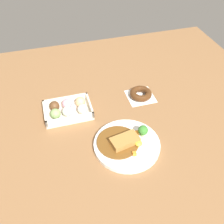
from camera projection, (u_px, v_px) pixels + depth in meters
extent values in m
plane|color=brown|center=(120.00, 135.00, 1.04)|extent=(1.60, 1.60, 0.00)
cylinder|color=white|center=(127.00, 145.00, 0.99)|extent=(0.26, 0.26, 0.02)
cylinder|color=brown|center=(118.00, 142.00, 0.99)|extent=(0.16, 0.16, 0.01)
cube|color=#A87538|center=(125.00, 141.00, 0.97)|extent=(0.12, 0.08, 0.02)
cylinder|color=white|center=(138.00, 145.00, 0.98)|extent=(0.06, 0.06, 0.00)
ellipsoid|color=yellow|center=(139.00, 143.00, 0.97)|extent=(0.03, 0.03, 0.02)
cylinder|color=#8CB766|center=(143.00, 134.00, 1.01)|extent=(0.01, 0.01, 0.02)
sphere|color=#387A2D|center=(143.00, 130.00, 0.99)|extent=(0.04, 0.04, 0.04)
cube|color=orange|center=(133.00, 133.00, 1.02)|extent=(0.01, 0.01, 0.01)
cube|color=orange|center=(137.00, 133.00, 1.02)|extent=(0.02, 0.02, 0.01)
cube|color=orange|center=(134.00, 154.00, 0.94)|extent=(0.02, 0.02, 0.01)
cube|color=beige|center=(68.00, 112.00, 1.13)|extent=(0.20, 0.14, 0.01)
cube|color=beige|center=(90.00, 105.00, 1.13)|extent=(0.01, 0.14, 0.03)
cube|color=beige|center=(45.00, 113.00, 1.09)|extent=(0.01, 0.14, 0.03)
cube|color=beige|center=(65.00, 99.00, 1.16)|extent=(0.20, 0.01, 0.03)
cube|color=beige|center=(70.00, 119.00, 1.07)|extent=(0.20, 0.01, 0.03)
sphere|color=#DBB77A|center=(80.00, 102.00, 1.14)|extent=(0.04, 0.04, 0.04)
sphere|color=pink|center=(67.00, 104.00, 1.13)|extent=(0.04, 0.04, 0.04)
sphere|color=brown|center=(54.00, 106.00, 1.12)|extent=(0.04, 0.04, 0.04)
sphere|color=#EFE5C6|center=(83.00, 109.00, 1.10)|extent=(0.04, 0.04, 0.04)
sphere|color=silver|center=(67.00, 111.00, 1.09)|extent=(0.04, 0.04, 0.04)
sphere|color=#84A860|center=(55.00, 114.00, 1.08)|extent=(0.04, 0.04, 0.04)
cube|color=white|center=(140.00, 96.00, 1.22)|extent=(0.12, 0.12, 0.00)
torus|color=#4C2B14|center=(141.00, 94.00, 1.21)|extent=(0.10, 0.10, 0.03)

